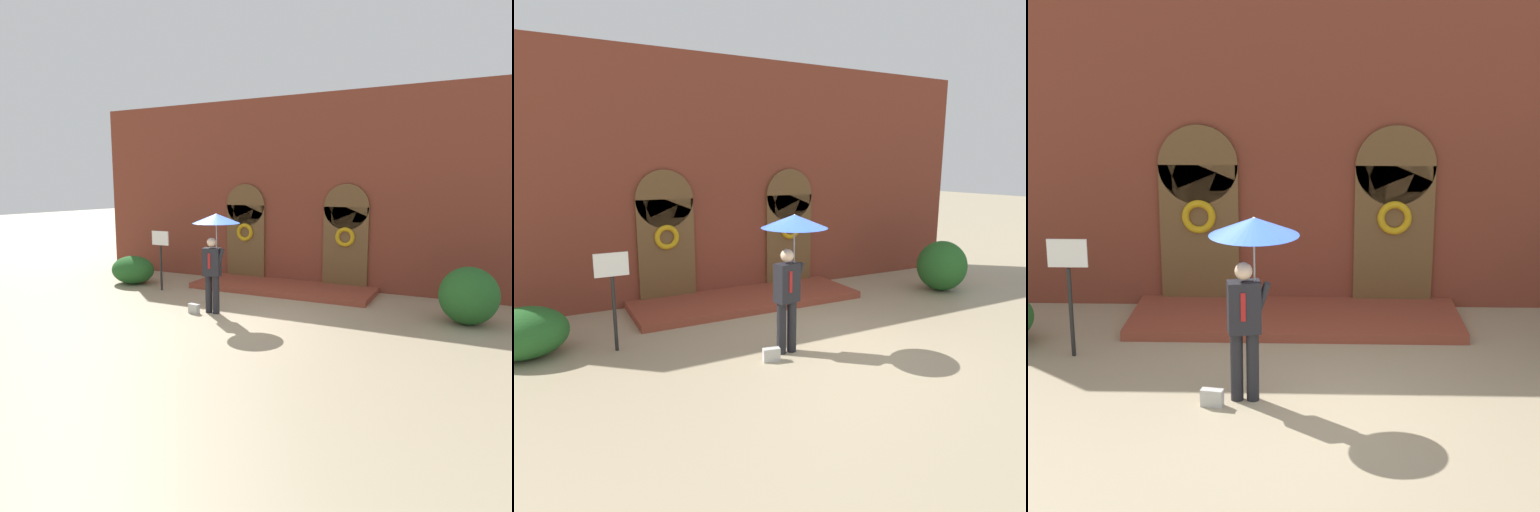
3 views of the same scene
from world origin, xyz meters
The scene contains 7 objects.
ground_plane centered at (0.00, 0.00, 0.00)m, with size 80.00×80.00×0.00m, color tan.
building_facade centered at (0.00, 4.15, 2.68)m, with size 14.00×2.30×5.60m.
person_with_umbrella centered at (-0.48, 0.15, 1.91)m, with size 1.10×1.10×2.36m.
handbag centered at (-0.97, -0.05, 0.11)m, with size 0.28×0.12×0.22m, color #B7B7B2.
sign_post centered at (-3.14, 1.57, 1.16)m, with size 0.56×0.06×1.72m.
shrub_left centered at (-4.52, 1.96, 0.43)m, with size 1.38×1.11×0.86m, color #235B23.
shrub_right centered at (4.89, 1.80, 0.63)m, with size 1.23×1.21×1.26m, color #235B23.
Camera 2 is at (-4.21, -6.23, 3.16)m, focal length 32.00 mm.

